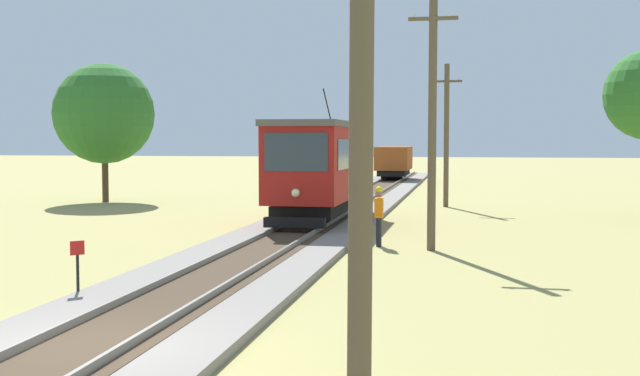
% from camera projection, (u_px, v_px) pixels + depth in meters
% --- Properties ---
extents(ground_plane, '(260.00, 260.00, 0.00)m').
position_uv_depth(ground_plane, '(78.00, 361.00, 11.10)').
color(ground_plane, '#9E9356').
extents(track_ballast, '(4.20, 120.00, 0.18)m').
position_uv_depth(track_ballast, '(78.00, 355.00, 11.09)').
color(track_ballast, gray).
rests_on(track_ballast, ground).
extents(sleeper_bed, '(2.04, 120.00, 0.01)m').
position_uv_depth(sleeper_bed, '(78.00, 348.00, 11.09)').
color(sleeper_bed, '#423323').
rests_on(sleeper_bed, track_ballast).
extents(rail_left, '(0.07, 120.00, 0.14)m').
position_uv_depth(rail_left, '(32.00, 341.00, 11.22)').
color(rail_left, gray).
rests_on(rail_left, track_ballast).
extents(rail_right, '(0.07, 120.00, 0.14)m').
position_uv_depth(rail_right, '(125.00, 346.00, 10.95)').
color(rail_right, gray).
rests_on(rail_right, track_ballast).
extents(red_tram, '(2.60, 8.54, 4.79)m').
position_uv_depth(red_tram, '(319.00, 166.00, 28.89)').
color(red_tram, maroon).
rests_on(red_tram, rail_right).
extents(freight_car, '(2.40, 5.20, 2.31)m').
position_uv_depth(freight_car, '(394.00, 161.00, 57.75)').
color(freight_car, '#93471E').
rests_on(freight_car, rail_right).
extents(utility_pole_foreground, '(1.40, 0.53, 8.31)m').
position_uv_depth(utility_pole_foreground, '(362.00, 27.00, 7.46)').
color(utility_pole_foreground, brown).
rests_on(utility_pole_foreground, ground).
extents(utility_pole_near_tram, '(1.40, 0.39, 7.48)m').
position_uv_depth(utility_pole_near_tram, '(432.00, 116.00, 22.03)').
color(utility_pole_near_tram, brown).
rests_on(utility_pole_near_tram, ground).
extents(utility_pole_mid, '(1.40, 0.45, 6.68)m').
position_uv_depth(utility_pole_mid, '(446.00, 134.00, 36.18)').
color(utility_pole_mid, brown).
rests_on(utility_pole_mid, ground).
extents(trackside_signal_marker, '(0.21, 0.21, 1.18)m').
position_uv_depth(trackside_signal_marker, '(78.00, 267.00, 15.27)').
color(trackside_signal_marker, black).
rests_on(trackside_signal_marker, ground).
extents(track_worker, '(0.25, 0.39, 1.78)m').
position_uv_depth(track_worker, '(379.00, 213.00, 22.94)').
color(track_worker, black).
rests_on(track_worker, ground).
extents(tree_right_near, '(5.07, 5.07, 7.00)m').
position_uv_depth(tree_right_near, '(104.00, 114.00, 39.22)').
color(tree_right_near, '#4C3823').
rests_on(tree_right_near, ground).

